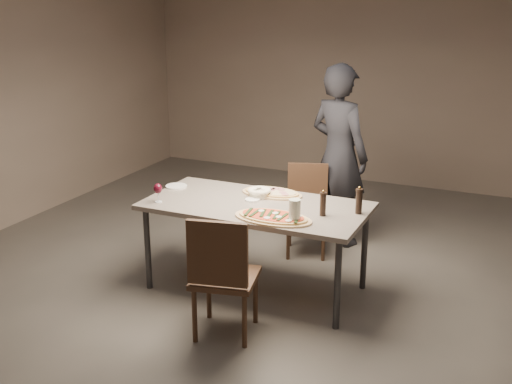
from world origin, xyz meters
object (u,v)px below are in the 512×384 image
at_px(bread_basket, 259,192).
at_px(diner, 339,155).
at_px(zucchini_pizza, 273,217).
at_px(dining_table, 256,210).
at_px(ham_pizza, 272,193).
at_px(chair_near, 222,271).
at_px(pepper_mill_left, 359,201).
at_px(chair_far, 307,204).
at_px(carafe, 295,211).

distance_m(bread_basket, diner, 1.18).
bearing_deg(zucchini_pizza, diner, 86.21).
distance_m(dining_table, ham_pizza, 0.29).
bearing_deg(chair_near, bread_basket, 87.11).
height_order(zucchini_pizza, ham_pizza, zucchini_pizza).
height_order(dining_table, ham_pizza, ham_pizza).
xyz_separation_m(bread_basket, pepper_mill_left, (0.87, -0.07, 0.06)).
bearing_deg(zucchini_pizza, chair_far, 94.60).
distance_m(dining_table, carafe, 0.55).
bearing_deg(carafe, chair_near, -120.88).
distance_m(pepper_mill_left, diner, 1.31).
height_order(dining_table, diner, diner).
distance_m(dining_table, pepper_mill_left, 0.84).
relative_size(ham_pizza, carafe, 2.89).
height_order(carafe, chair_near, chair_near).
xyz_separation_m(dining_table, diner, (0.29, 1.31, 0.19)).
relative_size(bread_basket, diner, 0.11).
relative_size(carafe, chair_far, 0.22).
height_order(zucchini_pizza, diner, diner).
height_order(pepper_mill_left, diner, diner).
xyz_separation_m(bread_basket, carafe, (0.50, -0.47, 0.05)).
bearing_deg(carafe, bread_basket, 136.54).
xyz_separation_m(chair_near, chair_far, (-0.02, 1.79, -0.06)).
bearing_deg(pepper_mill_left, chair_far, 130.70).
xyz_separation_m(ham_pizza, diner, (0.26, 1.03, 0.12)).
xyz_separation_m(bread_basket, chair_near, (0.17, -1.02, -0.27)).
height_order(dining_table, pepper_mill_left, pepper_mill_left).
distance_m(zucchini_pizza, pepper_mill_left, 0.68).
height_order(carafe, chair_far, carafe).
bearing_deg(pepper_mill_left, carafe, -132.82).
distance_m(zucchini_pizza, ham_pizza, 0.61).
relative_size(zucchini_pizza, pepper_mill_left, 2.79).
xyz_separation_m(pepper_mill_left, chair_near, (-0.70, -0.95, -0.33)).
bearing_deg(diner, dining_table, 98.83).
relative_size(chair_far, diner, 0.48).
height_order(ham_pizza, chair_near, chair_near).
bearing_deg(chair_near, pepper_mill_left, 41.30).
height_order(zucchini_pizza, carafe, carafe).
bearing_deg(ham_pizza, diner, 66.27).
bearing_deg(diner, pepper_mill_left, 135.25).
height_order(bread_basket, chair_far, chair_far).
xyz_separation_m(carafe, chair_near, (-0.33, -0.55, -0.32)).
distance_m(ham_pizza, bread_basket, 0.13).
bearing_deg(diner, chair_far, 83.76).
relative_size(chair_near, chair_far, 1.12).
distance_m(ham_pizza, chair_near, 1.15).
bearing_deg(bread_basket, dining_table, -74.32).
xyz_separation_m(pepper_mill_left, diner, (-0.54, 1.20, 0.03)).
bearing_deg(dining_table, bread_basket, 105.68).
bearing_deg(dining_table, zucchini_pizza, -46.11).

